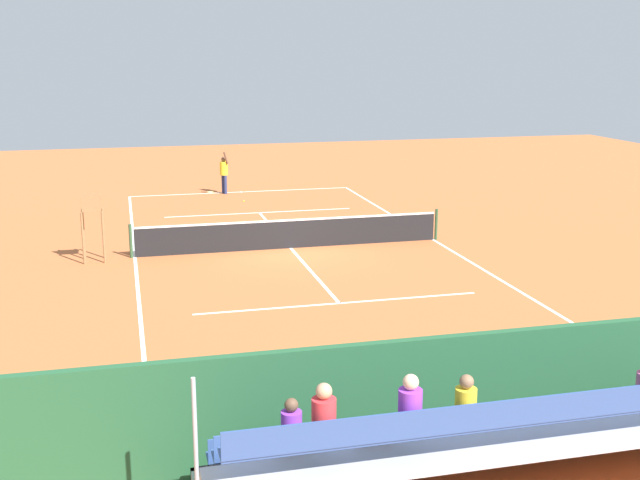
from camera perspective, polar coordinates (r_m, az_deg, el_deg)
The scene contains 11 objects.
ground_plane at distance 26.19m, azimuth -2.12°, elevation -0.58°, with size 60.00×60.00×0.00m, color #BC6033.
court_line_markings at distance 26.22m, azimuth -2.13°, elevation -0.56°, with size 10.10×22.20×0.01m.
tennis_net at distance 26.07m, azimuth -2.12°, elevation 0.49°, with size 10.30×0.10×1.07m.
backdrop_wall at distance 13.18m, azimuth 10.75°, elevation -10.69°, with size 18.00×0.16×2.00m, color #235633.
bleacher_stand at distance 12.08m, azimuth 12.98°, elevation -13.57°, with size 9.06×2.40×2.48m.
umpire_chair at distance 25.19m, azimuth -15.98°, elevation 1.40°, with size 0.67×0.67×2.14m.
courtside_bench at distance 14.67m, azimuth 15.55°, elevation -10.27°, with size 1.80×0.40×0.93m.
equipment_bag at distance 13.92m, azimuth 8.50°, elevation -12.96°, with size 0.90×0.36×0.36m, color #334C8C.
tennis_player at distance 36.33m, azimuth -6.89°, elevation 4.90°, with size 0.46×0.56×1.93m.
tennis_racket at distance 36.85m, azimuth -7.90°, elevation 3.42°, with size 0.59×0.38×0.03m.
tennis_ball_near at distance 34.33m, azimuth -5.48°, elevation 2.78°, with size 0.07×0.07×0.07m, color #CCDB33.
Camera 1 is at (5.20, 24.88, 6.33)m, focal length 44.72 mm.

